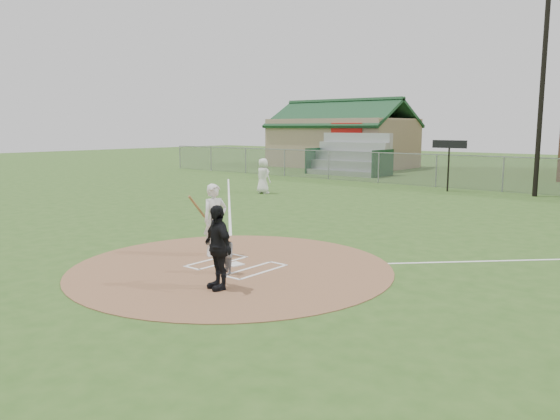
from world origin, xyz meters
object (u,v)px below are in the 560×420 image
Objects in this scene: catcher at (225,253)px; ondeck_player at (263,176)px; batter_at_plate at (215,220)px; home_plate at (235,264)px; umpire at (218,247)px.

catcher is 16.95m from ondeck_player.
ondeck_player is at bearing 125.93° from batter_at_plate.
batter_at_plate is (-1.17, 0.42, 1.02)m from home_plate.
batter_at_plate is at bearing 160.19° from home_plate.
ondeck_player reaches higher than home_plate.
ondeck_player is 0.95× the size of batter_at_plate.
batter_at_plate is at bearing 165.70° from catcher.
catcher is at bearing -36.96° from batter_at_plate.
home_plate is 0.21× the size of umpire.
home_plate is 0.37× the size of catcher.
ondeck_player is at bearing 150.63° from catcher.
ondeck_player is at bearing 145.64° from umpire.
umpire is at bearing -55.80° from home_plate.
batter_at_plate is at bearing 154.90° from umpire.
home_plate is at bearing -19.81° from batter_at_plate.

